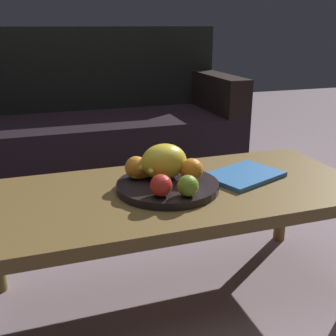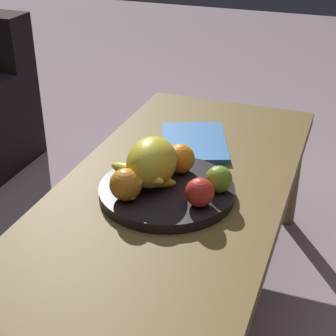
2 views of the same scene
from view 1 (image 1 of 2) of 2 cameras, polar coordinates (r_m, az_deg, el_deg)
ground_plane at (r=1.54m, az=0.75°, el=-17.24°), size 8.00×8.00×0.00m
coffee_table at (r=1.35m, az=0.82°, el=-4.65°), size 1.25×0.55×0.41m
couch at (r=2.54m, az=-10.46°, el=5.08°), size 1.70×0.70×0.90m
fruit_bowl at (r=1.32m, az=0.00°, el=-2.56°), size 0.33×0.33×0.03m
melon_large_front at (r=1.33m, az=-0.56°, el=0.89°), size 0.15×0.12×0.12m
orange_front at (r=1.32m, az=3.26°, el=-0.22°), size 0.07×0.07×0.07m
orange_left at (r=1.34m, az=-4.40°, el=0.06°), size 0.07×0.07×0.07m
apple_front at (r=1.21m, az=2.76°, el=-2.47°), size 0.06×0.06×0.06m
apple_left at (r=1.20m, az=-0.96°, el=-2.43°), size 0.07×0.07×0.07m
banana_bunch at (r=1.35m, az=-2.00°, el=-0.18°), size 0.17×0.16×0.06m
magazine at (r=1.45m, az=10.42°, el=-1.00°), size 0.30×0.26×0.02m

